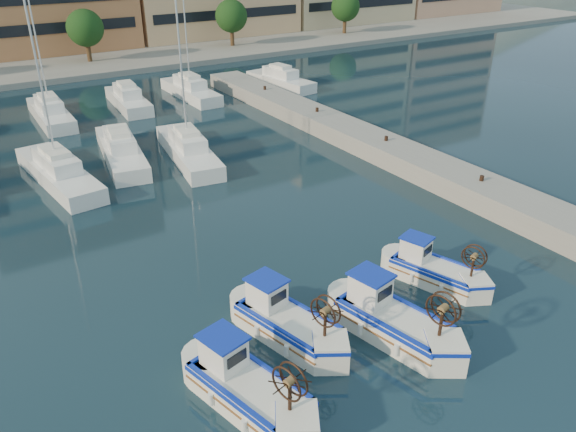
% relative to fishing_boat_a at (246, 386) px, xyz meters
% --- Properties ---
extents(ground, '(300.00, 300.00, 0.00)m').
position_rel_fishing_boat_a_xyz_m(ground, '(5.60, 0.49, -0.77)').
color(ground, '#193142').
rests_on(ground, ground).
extents(quay, '(3.00, 60.00, 1.20)m').
position_rel_fishing_boat_a_xyz_m(quay, '(18.60, 8.49, -0.17)').
color(quay, gray).
rests_on(quay, ground).
extents(yacht_marina, '(39.27, 23.81, 11.50)m').
position_rel_fishing_boat_a_xyz_m(yacht_marina, '(2.41, 28.44, -0.24)').
color(yacht_marina, white).
rests_on(yacht_marina, ground).
extents(fishing_boat_a, '(2.79, 4.60, 2.78)m').
position_rel_fishing_boat_a_xyz_m(fishing_boat_a, '(0.00, 0.00, 0.00)').
color(fishing_boat_a, white).
rests_on(fishing_boat_a, ground).
extents(fishing_boat_b, '(2.71, 4.49, 2.72)m').
position_rel_fishing_boat_a_xyz_m(fishing_boat_b, '(2.88, 2.17, -0.02)').
color(fishing_boat_b, white).
rests_on(fishing_boat_b, ground).
extents(fishing_boat_c, '(2.75, 4.78, 2.89)m').
position_rel_fishing_boat_a_xyz_m(fishing_boat_c, '(6.24, 0.11, 0.03)').
color(fishing_boat_c, white).
rests_on(fishing_boat_c, ground).
extents(fishing_boat_d, '(2.66, 4.02, 2.43)m').
position_rel_fishing_boat_a_xyz_m(fishing_boat_d, '(10.23, 1.90, -0.10)').
color(fishing_boat_d, white).
rests_on(fishing_boat_d, ground).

